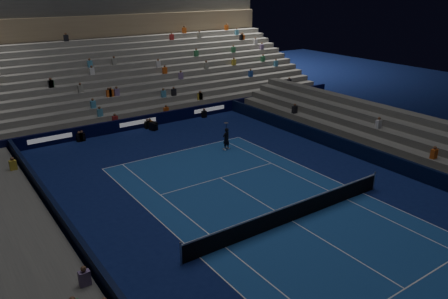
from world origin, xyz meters
name	(u,v)px	position (x,y,z in m)	size (l,w,h in m)	color
ground	(292,221)	(0.00, 0.00, 0.00)	(90.00, 90.00, 0.00)	#0D1950
court_surface	(292,221)	(0.00, 0.00, 0.01)	(10.97, 23.77, 0.01)	#1A4892
sponsor_barrier_far	(137,122)	(0.00, 18.50, 0.50)	(44.00, 0.25, 1.00)	black
sponsor_barrier_east	(408,169)	(9.70, 0.00, 0.50)	(0.25, 37.00, 1.00)	black
sponsor_barrier_west	(105,283)	(-9.70, 0.00, 0.50)	(0.25, 37.00, 1.00)	black
grandstand_main	(95,70)	(0.00, 27.90, 3.38)	(44.00, 15.20, 11.20)	slate
grandstand_east	(440,151)	(13.17, 0.00, 0.92)	(5.00, 37.00, 2.50)	#63635E
tennis_net	(293,212)	(0.00, 0.00, 0.50)	(12.90, 0.10, 1.10)	#B2B2B7
tennis_player	(226,139)	(3.16, 10.26, 0.81)	(0.59, 0.39, 1.62)	black
broadcast_camera	(153,126)	(0.88, 17.35, 0.33)	(0.64, 1.02, 0.65)	black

